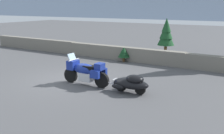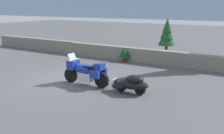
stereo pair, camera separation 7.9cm
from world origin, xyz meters
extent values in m
plane|color=#4C4C4F|center=(0.00, 0.00, 0.00)|extent=(80.00, 80.00, 0.00)
cube|color=slate|center=(-8.00, 5.28, 0.45)|extent=(8.00, 0.48, 0.90)
cube|color=slate|center=(0.00, 5.28, 0.43)|extent=(8.00, 0.51, 0.86)
cylinder|color=black|center=(0.34, -0.23, 0.33)|extent=(0.66, 0.16, 0.66)
cylinder|color=black|center=(1.99, -0.19, 0.33)|extent=(0.66, 0.16, 0.66)
cube|color=silver|center=(1.22, -0.21, 0.38)|extent=(0.61, 0.45, 0.36)
ellipsoid|color=navy|center=(1.12, -0.22, 0.71)|extent=(1.21, 0.47, 0.48)
cube|color=navy|center=(0.49, -0.23, 0.83)|extent=(0.37, 0.53, 0.40)
cube|color=#9EB7C6|center=(0.44, -0.23, 1.16)|extent=(0.20, 0.44, 0.34)
cube|color=black|center=(1.42, -0.21, 0.81)|extent=(0.57, 0.37, 0.16)
cube|color=navy|center=(1.89, -0.20, 0.91)|extent=(0.33, 0.41, 0.28)
cube|color=navy|center=(1.85, -0.50, 0.63)|extent=(0.40, 0.17, 0.32)
cube|color=navy|center=(1.83, 0.10, 0.63)|extent=(0.40, 0.17, 0.32)
cylinder|color=silver|center=(0.54, -0.23, 1.06)|extent=(0.06, 0.70, 0.04)
cylinder|color=silver|center=(0.39, -0.23, 0.58)|extent=(0.26, 0.08, 0.54)
cylinder|color=black|center=(2.92, -0.17, 0.22)|extent=(0.44, 0.11, 0.44)
cylinder|color=black|center=(3.74, -0.15, 0.22)|extent=(0.44, 0.11, 0.44)
ellipsoid|color=black|center=(3.33, -0.16, 0.38)|extent=(1.52, 0.72, 0.40)
ellipsoid|color=black|center=(3.51, -0.16, 0.60)|extent=(0.73, 0.58, 0.32)
cube|color=silver|center=(2.62, -0.18, 0.36)|extent=(0.07, 0.32, 0.24)
ellipsoid|color=black|center=(2.92, -0.49, 0.28)|extent=(0.52, 0.15, 0.20)
ellipsoid|color=black|center=(2.91, 0.15, 0.28)|extent=(0.52, 0.15, 0.20)
cylinder|color=silver|center=(2.23, -0.19, 0.27)|extent=(0.70, 0.07, 0.05)
cylinder|color=brown|center=(2.11, 7.34, 0.38)|extent=(0.20, 0.20, 0.76)
cone|color=#194723|center=(2.11, 7.34, 1.47)|extent=(1.11, 1.11, 1.21)
cone|color=#194723|center=(2.11, 7.34, 1.83)|extent=(0.86, 0.86, 1.06)
cone|color=#194723|center=(2.11, 7.34, 2.19)|extent=(0.61, 0.61, 0.90)
cylinder|color=brown|center=(0.29, 4.88, 0.13)|extent=(0.15, 0.15, 0.26)
cone|color=#143D1E|center=(0.29, 4.88, 0.49)|extent=(0.74, 0.74, 0.41)
cone|color=#143D1E|center=(0.29, 4.88, 0.62)|extent=(0.58, 0.58, 0.36)
cone|color=#143D1E|center=(0.29, 4.88, 0.74)|extent=(0.41, 0.41, 0.30)
camera|label=1|loc=(7.62, -8.74, 3.35)|focal=40.64mm
camera|label=2|loc=(7.69, -8.70, 3.35)|focal=40.64mm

